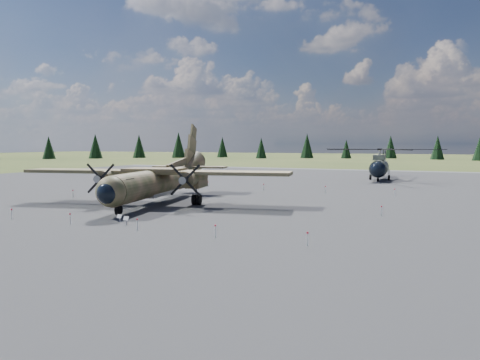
% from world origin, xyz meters
% --- Properties ---
extents(ground, '(500.00, 500.00, 0.00)m').
position_xyz_m(ground, '(0.00, 0.00, 0.00)').
color(ground, brown).
rests_on(ground, ground).
extents(apron, '(120.00, 120.00, 0.04)m').
position_xyz_m(apron, '(0.00, 10.00, 0.00)').
color(apron, slate).
rests_on(apron, ground).
extents(transport_plane, '(27.01, 24.26, 8.92)m').
position_xyz_m(transport_plane, '(-5.17, -0.14, 2.56)').
color(transport_plane, '#3B4324').
rests_on(transport_plane, ground).
extents(helicopter_near, '(21.85, 24.86, 5.21)m').
position_xyz_m(helicopter_near, '(11.36, 38.99, 3.69)').
color(helicopter_near, '#64685A').
rests_on(helicopter_near, ground).
extents(info_placard_left, '(0.42, 0.21, 0.64)m').
position_xyz_m(info_placard_left, '(-1.21, -11.34, 0.42)').
color(info_placard_left, gray).
rests_on(info_placard_left, ground).
extents(info_placard_right, '(0.43, 0.18, 0.67)m').
position_xyz_m(info_placard_right, '(-0.05, -12.04, 0.44)').
color(info_placard_right, gray).
rests_on(info_placard_right, ground).
extents(barrier_fence, '(33.12, 29.62, 0.85)m').
position_xyz_m(barrier_fence, '(-0.46, -0.08, 0.51)').
color(barrier_fence, silver).
rests_on(barrier_fence, ground).
extents(treeline, '(326.06, 330.51, 10.95)m').
position_xyz_m(treeline, '(-2.17, 8.14, 4.79)').
color(treeline, black).
rests_on(treeline, ground).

